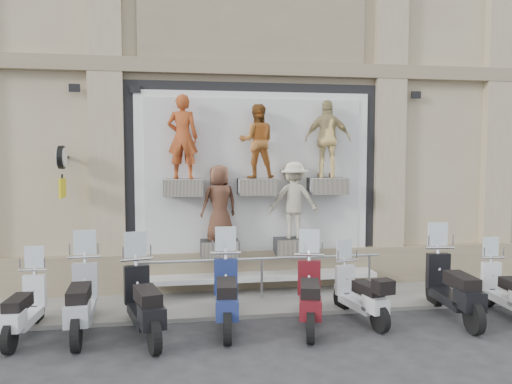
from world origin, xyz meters
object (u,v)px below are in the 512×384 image
(scooter_b, at_px, (24,296))
(scooter_f, at_px, (310,282))
(scooter_g, at_px, (360,283))
(scooter_h, at_px, (454,274))
(guard_rail, at_px, (262,280))
(scooter_d, at_px, (144,288))
(clock_sign_bracket, at_px, (62,165))
(scooter_i, at_px, (507,279))
(scooter_e, at_px, (226,281))
(scooter_c, at_px, (81,286))

(scooter_b, xyz_separation_m, scooter_f, (4.74, -0.27, 0.10))
(scooter_g, distance_m, scooter_h, 1.72)
(guard_rail, xyz_separation_m, scooter_d, (-2.24, -1.63, 0.37))
(clock_sign_bracket, bearing_deg, scooter_g, -19.14)
(guard_rail, distance_m, scooter_g, 2.11)
(scooter_h, bearing_deg, clock_sign_bracket, 168.55)
(clock_sign_bracket, xyz_separation_m, scooter_i, (8.24, -2.06, -2.10))
(guard_rail, height_order, scooter_h, scooter_h)
(scooter_e, height_order, scooter_i, scooter_e)
(clock_sign_bracket, xyz_separation_m, scooter_c, (0.62, -1.78, -1.97))
(scooter_g, bearing_deg, scooter_e, 168.06)
(scooter_e, bearing_deg, scooter_d, -165.03)
(scooter_e, bearing_deg, guard_rail, 63.22)
(scooter_c, bearing_deg, scooter_i, -5.63)
(scooter_b, xyz_separation_m, scooter_g, (5.72, -0.09, -0.01))
(scooter_e, distance_m, scooter_g, 2.41)
(guard_rail, relative_size, scooter_b, 2.89)
(scooter_b, relative_size, scooter_e, 0.85)
(scooter_c, xyz_separation_m, scooter_f, (3.84, -0.29, -0.02))
(scooter_d, height_order, scooter_h, scooter_h)
(scooter_g, height_order, scooter_i, scooter_g)
(scooter_e, xyz_separation_m, scooter_i, (5.20, -0.20, -0.14))
(scooter_b, distance_m, scooter_g, 5.72)
(scooter_d, bearing_deg, scooter_b, 156.71)
(scooter_b, xyz_separation_m, scooter_h, (7.43, -0.27, 0.13))
(scooter_d, height_order, scooter_e, scooter_e)
(scooter_c, bearing_deg, scooter_e, -5.39)
(scooter_f, distance_m, scooter_h, 2.69)
(scooter_c, relative_size, scooter_f, 1.03)
(guard_rail, relative_size, scooter_i, 2.95)
(scooter_b, relative_size, scooter_g, 1.01)
(scooter_f, bearing_deg, scooter_d, -164.92)
(scooter_g, height_order, scooter_h, scooter_h)
(scooter_c, height_order, scooter_d, scooter_c)
(scooter_b, height_order, scooter_c, scooter_c)
(scooter_g, bearing_deg, scooter_d, 171.96)
(scooter_b, bearing_deg, scooter_e, 2.48)
(scooter_d, bearing_deg, scooter_g, -11.31)
(guard_rail, relative_size, scooter_f, 2.53)
(scooter_c, height_order, scooter_g, scooter_c)
(scooter_i, bearing_deg, clock_sign_bracket, 169.84)
(scooter_d, bearing_deg, scooter_i, -14.17)
(clock_sign_bracket, bearing_deg, guard_rail, -6.84)
(scooter_e, height_order, scooter_h, scooter_h)
(guard_rail, distance_m, scooter_e, 1.68)
(clock_sign_bracket, relative_size, scooter_i, 0.59)
(clock_sign_bracket, distance_m, scooter_c, 2.73)
(scooter_c, relative_size, scooter_i, 1.20)
(scooter_c, distance_m, scooter_h, 6.54)
(guard_rail, bearing_deg, clock_sign_bracket, 173.16)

